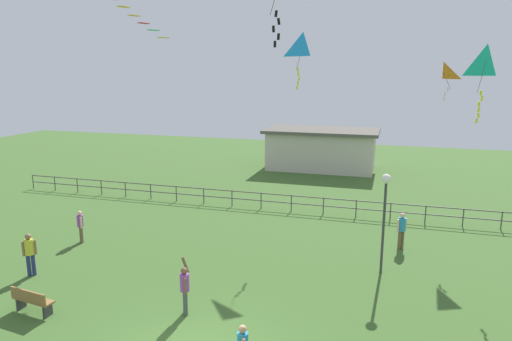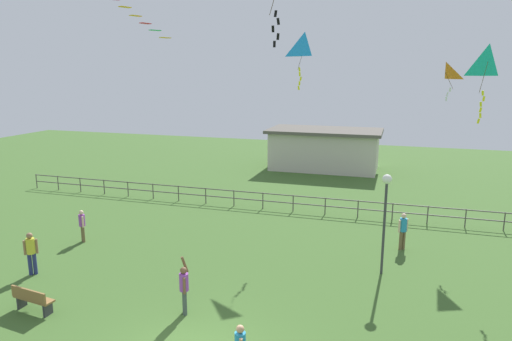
{
  "view_description": "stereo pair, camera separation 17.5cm",
  "coord_description": "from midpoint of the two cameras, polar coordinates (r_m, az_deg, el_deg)",
  "views": [
    {
      "loc": [
        4.85,
        -10.03,
        7.65
      ],
      "look_at": [
        0.31,
        5.03,
        4.24
      ],
      "focal_mm": 32.01,
      "sensor_mm": 36.0,
      "label": 1
    },
    {
      "loc": [
        5.02,
        -9.98,
        7.65
      ],
      "look_at": [
        0.31,
        5.03,
        4.24
      ],
      "focal_mm": 32.01,
      "sensor_mm": 36.0,
      "label": 2
    }
  ],
  "objects": [
    {
      "name": "person_3",
      "position": [
        21.09,
        18.12,
        -6.94
      ],
      "size": [
        0.41,
        0.35,
        1.65
      ],
      "color": "brown",
      "rests_on": "ground_plane"
    },
    {
      "name": "kite_1",
      "position": [
        23.53,
        22.77,
        11.2
      ],
      "size": [
        0.94,
        1.23,
        1.76
      ],
      "color": "orange"
    },
    {
      "name": "waterfront_railing",
      "position": [
        25.56,
        4.86,
        -3.76
      ],
      "size": [
        36.01,
        0.06,
        0.95
      ],
      "color": "#4C4742",
      "rests_on": "ground_plane"
    },
    {
      "name": "kite_3",
      "position": [
        22.81,
        6.3,
        15.13
      ],
      "size": [
        1.27,
        0.98,
        2.7
      ],
      "color": "#198CD1"
    },
    {
      "name": "pavilion_building",
      "position": [
        36.92,
        8.68,
        2.69
      ],
      "size": [
        8.83,
        4.9,
        3.2
      ],
      "color": "beige",
      "rests_on": "ground_plane"
    },
    {
      "name": "person_1",
      "position": [
        22.39,
        -20.69,
        -6.24
      ],
      "size": [
        0.37,
        0.32,
        1.5
      ],
      "color": "brown",
      "rests_on": "ground_plane"
    },
    {
      "name": "person_0",
      "position": [
        15.18,
        -8.63,
        -14.14
      ],
      "size": [
        0.33,
        0.51,
        1.89
      ],
      "color": "#3F4C47",
      "rests_on": "ground_plane"
    },
    {
      "name": "kite_2",
      "position": [
        20.0,
        27.19,
        11.72
      ],
      "size": [
        1.04,
        0.94,
        3.02
      ],
      "color": "#19B2B2"
    },
    {
      "name": "lamppost",
      "position": [
        17.82,
        16.17,
        -3.72
      ],
      "size": [
        0.36,
        0.36,
        3.94
      ],
      "color": "#38383D",
      "rests_on": "ground_plane"
    },
    {
      "name": "park_bench",
      "position": [
        16.92,
        -25.91,
        -14.23
      ],
      "size": [
        1.54,
        0.6,
        0.85
      ],
      "color": "olive",
      "rests_on": "ground_plane"
    },
    {
      "name": "person_2",
      "position": [
        19.62,
        -26.06,
        -8.98
      ],
      "size": [
        0.41,
        0.37,
        1.69
      ],
      "color": "navy",
      "rests_on": "ground_plane"
    }
  ]
}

